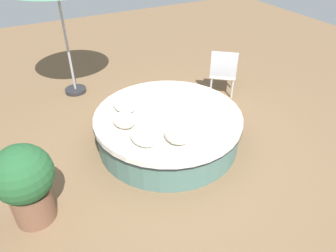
{
  "coord_description": "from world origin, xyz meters",
  "views": [
    {
      "loc": [
        3.74,
        -1.99,
        3.3
      ],
      "look_at": [
        0.0,
        0.0,
        0.34
      ],
      "focal_mm": 33.72,
      "sensor_mm": 36.0,
      "label": 1
    }
  ],
  "objects_px": {
    "round_bed": "(168,128)",
    "throw_pillow_0": "(125,105)",
    "patio_chair": "(223,70)",
    "throw_pillow_3": "(177,135)",
    "planter": "(25,181)",
    "throw_pillow_2": "(143,136)",
    "throw_pillow_1": "(124,120)"
  },
  "relations": [
    {
      "from": "throw_pillow_0",
      "to": "throw_pillow_3",
      "type": "distance_m",
      "value": 1.2
    },
    {
      "from": "throw_pillow_2",
      "to": "patio_chair",
      "type": "distance_m",
      "value": 2.79
    },
    {
      "from": "round_bed",
      "to": "patio_chair",
      "type": "distance_m",
      "value": 2.05
    },
    {
      "from": "throw_pillow_2",
      "to": "patio_chair",
      "type": "relative_size",
      "value": 0.53
    },
    {
      "from": "throw_pillow_0",
      "to": "throw_pillow_1",
      "type": "relative_size",
      "value": 1.22
    },
    {
      "from": "throw_pillow_2",
      "to": "patio_chair",
      "type": "xyz_separation_m",
      "value": [
        -1.39,
        2.42,
        -0.09
      ]
    },
    {
      "from": "throw_pillow_2",
      "to": "planter",
      "type": "xyz_separation_m",
      "value": [
        0.15,
        -1.6,
        -0.01
      ]
    },
    {
      "from": "throw_pillow_3",
      "to": "planter",
      "type": "xyz_separation_m",
      "value": [
        -0.08,
        -2.02,
        -0.04
      ]
    },
    {
      "from": "patio_chair",
      "to": "planter",
      "type": "xyz_separation_m",
      "value": [
        1.54,
        -4.02,
        0.07
      ]
    },
    {
      "from": "throw_pillow_0",
      "to": "planter",
      "type": "height_order",
      "value": "planter"
    },
    {
      "from": "patio_chair",
      "to": "throw_pillow_2",
      "type": "bearing_deg",
      "value": -110.97
    },
    {
      "from": "throw_pillow_0",
      "to": "throw_pillow_2",
      "type": "relative_size",
      "value": 0.97
    },
    {
      "from": "round_bed",
      "to": "planter",
      "type": "bearing_deg",
      "value": -75.37
    },
    {
      "from": "throw_pillow_1",
      "to": "patio_chair",
      "type": "xyz_separation_m",
      "value": [
        -0.91,
        2.51,
        -0.1
      ]
    },
    {
      "from": "throw_pillow_1",
      "to": "throw_pillow_3",
      "type": "bearing_deg",
      "value": 35.82
    },
    {
      "from": "throw_pillow_0",
      "to": "throw_pillow_2",
      "type": "xyz_separation_m",
      "value": [
        0.93,
        -0.09,
        0.0
      ]
    },
    {
      "from": "round_bed",
      "to": "throw_pillow_2",
      "type": "height_order",
      "value": "throw_pillow_2"
    },
    {
      "from": "throw_pillow_0",
      "to": "patio_chair",
      "type": "distance_m",
      "value": 2.38
    },
    {
      "from": "throw_pillow_0",
      "to": "throw_pillow_1",
      "type": "xyz_separation_m",
      "value": [
        0.44,
        -0.18,
        0.02
      ]
    },
    {
      "from": "throw_pillow_2",
      "to": "throw_pillow_3",
      "type": "bearing_deg",
      "value": 61.5
    },
    {
      "from": "round_bed",
      "to": "throw_pillow_0",
      "type": "xyz_separation_m",
      "value": [
        -0.49,
        -0.54,
        0.35
      ]
    },
    {
      "from": "throw_pillow_1",
      "to": "planter",
      "type": "xyz_separation_m",
      "value": [
        0.63,
        -1.51,
        -0.03
      ]
    },
    {
      "from": "throw_pillow_1",
      "to": "patio_chair",
      "type": "height_order",
      "value": "patio_chair"
    },
    {
      "from": "round_bed",
      "to": "throw_pillow_0",
      "type": "height_order",
      "value": "throw_pillow_0"
    },
    {
      "from": "throw_pillow_1",
      "to": "round_bed",
      "type": "bearing_deg",
      "value": 86.0
    },
    {
      "from": "throw_pillow_0",
      "to": "throw_pillow_3",
      "type": "bearing_deg",
      "value": 16.2
    },
    {
      "from": "patio_chair",
      "to": "throw_pillow_0",
      "type": "bearing_deg",
      "value": -129.56
    },
    {
      "from": "throw_pillow_2",
      "to": "planter",
      "type": "distance_m",
      "value": 1.61
    },
    {
      "from": "throw_pillow_3",
      "to": "planter",
      "type": "relative_size",
      "value": 0.38
    },
    {
      "from": "planter",
      "to": "patio_chair",
      "type": "bearing_deg",
      "value": 110.98
    },
    {
      "from": "throw_pillow_3",
      "to": "patio_chair",
      "type": "bearing_deg",
      "value": 129.13
    },
    {
      "from": "throw_pillow_1",
      "to": "throw_pillow_2",
      "type": "relative_size",
      "value": 0.79
    }
  ]
}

